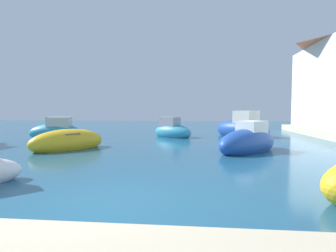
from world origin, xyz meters
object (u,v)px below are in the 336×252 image
(moored_boat_2, at_px, (242,129))
(moored_boat_6, at_px, (172,131))
(moored_boat_5, at_px, (68,142))
(moored_boat_7, at_px, (56,132))
(moored_boat_1, at_px, (248,142))

(moored_boat_2, distance_m, moored_boat_6, 5.14)
(moored_boat_2, bearing_deg, moored_boat_5, 82.46)
(moored_boat_7, bearing_deg, moored_boat_6, -178.31)
(moored_boat_6, height_order, moored_boat_7, moored_boat_7)
(moored_boat_1, distance_m, moored_boat_5, 8.68)
(moored_boat_2, xyz_separation_m, moored_boat_5, (-9.60, -7.49, -0.20))
(moored_boat_2, xyz_separation_m, moored_boat_7, (-12.78, -2.65, -0.11))
(moored_boat_2, relative_size, moored_boat_6, 1.31)
(moored_boat_1, bearing_deg, moored_boat_5, -47.32)
(moored_boat_1, xyz_separation_m, moored_boat_7, (-11.85, 4.58, 0.01))
(moored_boat_1, xyz_separation_m, moored_boat_6, (-4.11, 6.21, -0.01))
(moored_boat_1, bearing_deg, moored_boat_6, -105.55)
(moored_boat_1, height_order, moored_boat_6, moored_boat_6)
(moored_boat_1, relative_size, moored_boat_5, 1.07)
(moored_boat_5, bearing_deg, moored_boat_2, -13.95)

